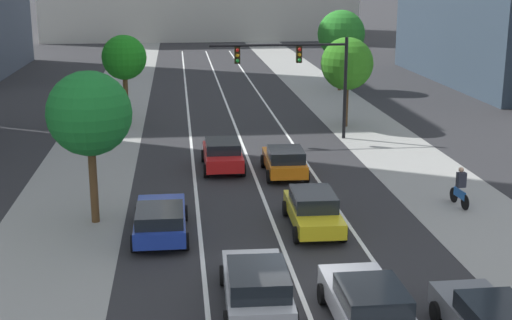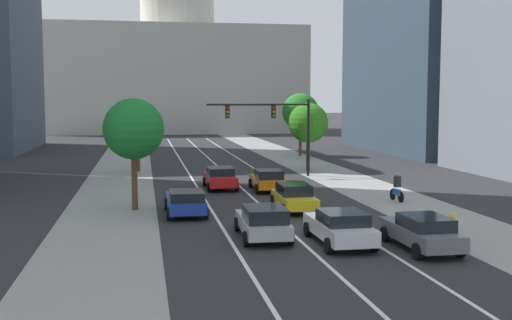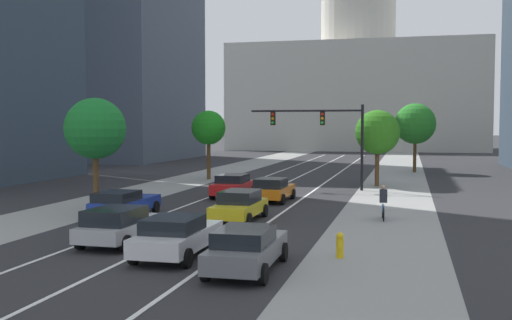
# 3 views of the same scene
# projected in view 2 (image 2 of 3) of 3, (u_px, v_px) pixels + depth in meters

# --- Properties ---
(ground_plane) EXTENTS (400.00, 400.00, 0.00)m
(ground_plane) POSITION_uv_depth(u_px,v_px,m) (206.00, 156.00, 67.39)
(ground_plane) COLOR #2B2B2D
(sidewalk_left) EXTENTS (4.94, 130.00, 0.01)m
(sidewalk_left) POSITION_uv_depth(u_px,v_px,m) (124.00, 162.00, 61.04)
(sidewalk_left) COLOR gray
(sidewalk_left) RESTS_ON ground
(sidewalk_right) EXTENTS (4.94, 130.00, 0.01)m
(sidewalk_right) POSITION_uv_depth(u_px,v_px,m) (294.00, 159.00, 63.95)
(sidewalk_right) COLOR gray
(sidewalk_right) RESTS_ON ground
(lane_stripe_left) EXTENTS (0.16, 90.00, 0.01)m
(lane_stripe_left) POSITION_uv_depth(u_px,v_px,m) (188.00, 173.00, 52.18)
(lane_stripe_left) COLOR white
(lane_stripe_left) RESTS_ON ground
(lane_stripe_center) EXTENTS (0.16, 90.00, 0.01)m
(lane_stripe_center) POSITION_uv_depth(u_px,v_px,m) (224.00, 172.00, 52.69)
(lane_stripe_center) COLOR white
(lane_stripe_center) RESTS_ON ground
(lane_stripe_right) EXTENTS (0.16, 90.00, 0.01)m
(lane_stripe_right) POSITION_uv_depth(u_px,v_px,m) (259.00, 171.00, 53.20)
(lane_stripe_right) COLOR white
(lane_stripe_right) RESTS_ON ground
(capitol_building) EXTENTS (44.64, 22.56, 38.76)m
(capitol_building) POSITION_uv_depth(u_px,v_px,m) (178.00, 63.00, 117.56)
(capitol_building) COLOR beige
(capitol_building) RESTS_ON ground
(car_orange) EXTENTS (2.09, 4.31, 1.45)m
(car_orange) POSITION_uv_depth(u_px,v_px,m) (268.00, 180.00, 41.77)
(car_orange) COLOR orange
(car_orange) RESTS_ON ground
(car_silver) EXTENTS (2.18, 4.67, 1.47)m
(car_silver) POSITION_uv_depth(u_px,v_px,m) (263.00, 221.00, 27.51)
(car_silver) COLOR #B2B5BA
(car_silver) RESTS_ON ground
(car_red) EXTENTS (2.06, 4.32, 1.47)m
(car_red) POSITION_uv_depth(u_px,v_px,m) (220.00, 177.00, 42.78)
(car_red) COLOR red
(car_red) RESTS_ON ground
(car_gray) EXTENTS (2.01, 4.66, 1.43)m
(car_gray) POSITION_uv_depth(u_px,v_px,m) (422.00, 231.00, 25.50)
(car_gray) COLOR slate
(car_gray) RESTS_ON ground
(car_yellow) EXTENTS (2.03, 4.52, 1.47)m
(car_yellow) POSITION_uv_depth(u_px,v_px,m) (294.00, 197.00, 34.50)
(car_yellow) COLOR yellow
(car_yellow) RESTS_ON ground
(car_white) EXTENTS (2.11, 4.74, 1.45)m
(car_white) POSITION_uv_depth(u_px,v_px,m) (340.00, 226.00, 26.46)
(car_white) COLOR silver
(car_white) RESTS_ON ground
(car_blue) EXTENTS (2.08, 4.59, 1.38)m
(car_blue) POSITION_uv_depth(u_px,v_px,m) (186.00, 201.00, 33.08)
(car_blue) COLOR #1E389E
(car_blue) RESTS_ON ground
(traffic_signal_mast) EXTENTS (8.07, 0.39, 6.02)m
(traffic_signal_mast) POSITION_uv_depth(u_px,v_px,m) (275.00, 120.00, 49.15)
(traffic_signal_mast) COLOR black
(traffic_signal_mast) RESTS_ON ground
(fire_hydrant) EXTENTS (0.26, 0.35, 0.91)m
(fire_hydrant) POSITION_uv_depth(u_px,v_px,m) (452.00, 223.00, 28.57)
(fire_hydrant) COLOR yellow
(fire_hydrant) RESTS_ON ground
(cyclist) EXTENTS (0.38, 1.70, 1.72)m
(cyclist) POSITION_uv_depth(u_px,v_px,m) (397.00, 187.00, 37.55)
(cyclist) COLOR black
(cyclist) RESTS_ON ground
(street_tree_near_left) EXTENTS (2.87, 2.87, 5.79)m
(street_tree_near_left) POSITION_uv_depth(u_px,v_px,m) (137.00, 120.00, 52.91)
(street_tree_near_left) COLOR #51381E
(street_tree_near_left) RESTS_ON ground
(street_tree_mid_left) EXTENTS (3.30, 3.30, 6.08)m
(street_tree_mid_left) POSITION_uv_depth(u_px,v_px,m) (134.00, 129.00, 34.26)
(street_tree_mid_left) COLOR #51381E
(street_tree_mid_left) RESTS_ON ground
(street_tree_near_right) EXTENTS (3.91, 3.91, 6.65)m
(street_tree_near_right) POSITION_uv_depth(u_px,v_px,m) (300.00, 112.00, 67.35)
(street_tree_near_right) COLOR #51381E
(street_tree_near_right) RESTS_ON ground
(street_tree_mid_right) EXTENTS (3.33, 3.33, 5.72)m
(street_tree_mid_right) POSITION_uv_depth(u_px,v_px,m) (308.00, 123.00, 53.07)
(street_tree_mid_right) COLOR #51381E
(street_tree_mid_right) RESTS_ON ground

